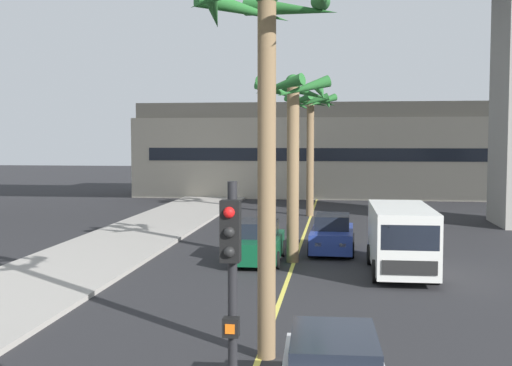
{
  "coord_description": "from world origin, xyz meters",
  "views": [
    {
      "loc": [
        1.67,
        0.99,
        4.73
      ],
      "look_at": [
        0.0,
        14.0,
        3.83
      ],
      "focal_mm": 45.35,
      "sensor_mm": 36.0,
      "label": 1
    }
  ],
  "objects_px": {
    "palm_tree_near_median": "(266,54)",
    "delivery_van": "(401,237)",
    "car_queue_second": "(258,243)",
    "traffic_light_median_near": "(232,301)",
    "palm_tree_far_median": "(311,118)",
    "palm_tree_mid_median": "(293,120)",
    "car_queue_front": "(332,235)"
  },
  "relations": [
    {
      "from": "palm_tree_near_median",
      "to": "palm_tree_mid_median",
      "type": "height_order",
      "value": "palm_tree_near_median"
    },
    {
      "from": "car_queue_front",
      "to": "car_queue_second",
      "type": "bearing_deg",
      "value": -138.37
    },
    {
      "from": "traffic_light_median_near",
      "to": "palm_tree_mid_median",
      "type": "distance_m",
      "value": 16.95
    },
    {
      "from": "car_queue_front",
      "to": "palm_tree_far_median",
      "type": "height_order",
      "value": "palm_tree_far_median"
    },
    {
      "from": "traffic_light_median_near",
      "to": "palm_tree_mid_median",
      "type": "xyz_separation_m",
      "value": [
        -0.44,
        16.72,
        2.72
      ]
    },
    {
      "from": "car_queue_second",
      "to": "traffic_light_median_near",
      "type": "distance_m",
      "value": 16.88
    },
    {
      "from": "delivery_van",
      "to": "traffic_light_median_near",
      "type": "height_order",
      "value": "traffic_light_median_near"
    },
    {
      "from": "traffic_light_median_near",
      "to": "palm_tree_far_median",
      "type": "bearing_deg",
      "value": 90.74
    },
    {
      "from": "car_queue_second",
      "to": "palm_tree_mid_median",
      "type": "relative_size",
      "value": 0.57
    },
    {
      "from": "car_queue_second",
      "to": "traffic_light_median_near",
      "type": "height_order",
      "value": "traffic_light_median_near"
    },
    {
      "from": "palm_tree_near_median",
      "to": "palm_tree_mid_median",
      "type": "relative_size",
      "value": 1.13
    },
    {
      "from": "car_queue_front",
      "to": "traffic_light_median_near",
      "type": "distance_m",
      "value": 19.29
    },
    {
      "from": "delivery_van",
      "to": "palm_tree_mid_median",
      "type": "xyz_separation_m",
      "value": [
        -3.94,
        1.67,
        4.15
      ]
    },
    {
      "from": "delivery_van",
      "to": "traffic_light_median_near",
      "type": "relative_size",
      "value": 1.25
    },
    {
      "from": "delivery_van",
      "to": "palm_tree_mid_median",
      "type": "bearing_deg",
      "value": 157.02
    },
    {
      "from": "delivery_van",
      "to": "traffic_light_median_near",
      "type": "distance_m",
      "value": 15.52
    },
    {
      "from": "car_queue_front",
      "to": "palm_tree_far_median",
      "type": "relative_size",
      "value": 0.55
    },
    {
      "from": "delivery_van",
      "to": "traffic_light_median_near",
      "type": "xyz_separation_m",
      "value": [
        -3.49,
        -15.05,
        1.43
      ]
    },
    {
      "from": "palm_tree_near_median",
      "to": "delivery_van",
      "type": "bearing_deg",
      "value": 68.09
    },
    {
      "from": "car_queue_front",
      "to": "delivery_van",
      "type": "xyz_separation_m",
      "value": [
        2.43,
        -4.1,
        0.57
      ]
    },
    {
      "from": "car_queue_second",
      "to": "palm_tree_far_median",
      "type": "xyz_separation_m",
      "value": [
        1.33,
        14.93,
        5.25
      ]
    },
    {
      "from": "car_queue_front",
      "to": "palm_tree_near_median",
      "type": "bearing_deg",
      "value": -95.51
    },
    {
      "from": "delivery_van",
      "to": "palm_tree_far_median",
      "type": "height_order",
      "value": "palm_tree_far_median"
    },
    {
      "from": "car_queue_front",
      "to": "palm_tree_mid_median",
      "type": "distance_m",
      "value": 5.52
    },
    {
      "from": "traffic_light_median_near",
      "to": "car_queue_second",
      "type": "bearing_deg",
      "value": 95.96
    },
    {
      "from": "traffic_light_median_near",
      "to": "palm_tree_far_median",
      "type": "distance_m",
      "value": 31.77
    },
    {
      "from": "car_queue_second",
      "to": "palm_tree_far_median",
      "type": "bearing_deg",
      "value": 84.9
    },
    {
      "from": "delivery_van",
      "to": "palm_tree_near_median",
      "type": "bearing_deg",
      "value": -111.91
    },
    {
      "from": "car_queue_second",
      "to": "traffic_light_median_near",
      "type": "relative_size",
      "value": 0.98
    },
    {
      "from": "traffic_light_median_near",
      "to": "palm_tree_far_median",
      "type": "height_order",
      "value": "palm_tree_far_median"
    },
    {
      "from": "car_queue_second",
      "to": "palm_tree_near_median",
      "type": "relative_size",
      "value": 0.51
    },
    {
      "from": "palm_tree_near_median",
      "to": "palm_tree_far_median",
      "type": "relative_size",
      "value": 1.08
    }
  ]
}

